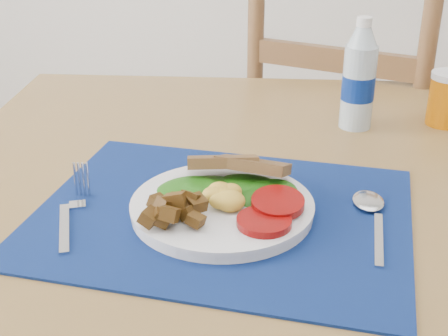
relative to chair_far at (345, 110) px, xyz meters
name	(u,v)px	position (x,y,z in m)	size (l,w,h in m)	color
table	(364,209)	(-0.04, -0.61, 0.05)	(1.40, 0.90, 0.75)	brown
chair_far	(345,110)	(0.00, 0.00, 0.00)	(0.60, 0.59, 1.24)	#53381E
placemat	(222,214)	(-0.27, -0.79, 0.13)	(0.51, 0.40, 0.00)	black
breakfast_plate	(218,203)	(-0.27, -0.79, 0.15)	(0.25, 0.25, 0.06)	silver
fork	(73,213)	(-0.47, -0.81, 0.14)	(0.05, 0.18, 0.00)	#B2B5BA
spoon	(371,213)	(-0.06, -0.78, 0.14)	(0.04, 0.19, 0.01)	#B2B5BA
water_bottle	(359,80)	(-0.04, -0.44, 0.22)	(0.06, 0.06, 0.20)	#ADBFCC
juice_glass	(447,100)	(0.13, -0.42, 0.18)	(0.07, 0.07, 0.09)	#CC6705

